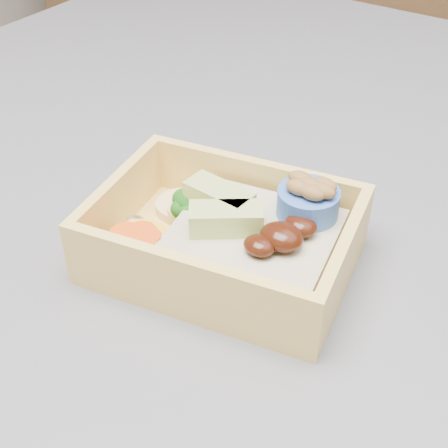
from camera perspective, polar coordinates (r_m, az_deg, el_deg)
The scene contains 1 object.
bento_box at distance 0.40m, azimuth 0.77°, elevation -1.24°, with size 0.18×0.14×0.06m.
Camera 1 is at (0.00, -0.45, 1.19)m, focal length 50.00 mm.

